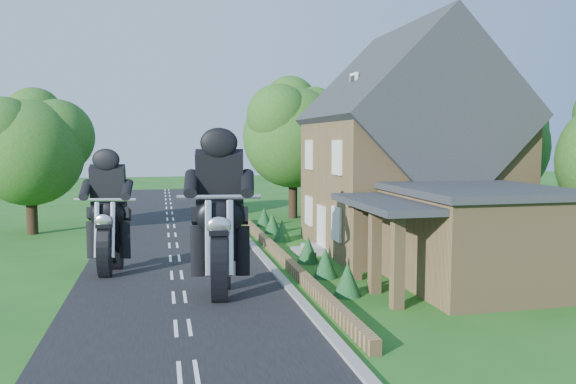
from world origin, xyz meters
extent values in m
plane|color=#1D5518|center=(0.00, 0.00, 0.00)|extent=(120.00, 120.00, 0.00)
cube|color=black|center=(0.00, 0.00, 0.01)|extent=(7.00, 80.00, 0.02)
cube|color=gray|center=(3.65, 0.00, 0.06)|extent=(0.30, 80.00, 0.12)
cube|color=olive|center=(4.30, 5.00, 0.20)|extent=(0.30, 22.00, 0.40)
cube|color=olive|center=(10.50, 6.00, 3.00)|extent=(8.00, 8.00, 6.00)
cube|color=#262A2D|center=(10.50, 6.00, 6.00)|extent=(8.48, 8.64, 8.48)
cube|color=olive|center=(12.50, 6.00, 9.20)|extent=(0.60, 0.90, 1.60)
cube|color=white|center=(7.90, 6.00, 7.50)|extent=(0.12, 0.80, 0.90)
cube|color=black|center=(7.84, 6.00, 7.50)|extent=(0.04, 0.55, 0.65)
cube|color=white|center=(6.44, 6.00, 1.05)|extent=(0.10, 1.10, 2.10)
cube|color=gray|center=(6.10, 6.00, 0.15)|extent=(0.80, 1.60, 0.30)
cube|color=gray|center=(5.60, 6.00, 0.07)|extent=(0.80, 1.60, 0.15)
cube|color=white|center=(6.44, 3.80, 1.60)|extent=(0.10, 1.10, 1.40)
cube|color=black|center=(6.42, 3.80, 1.60)|extent=(0.04, 0.92, 1.22)
cube|color=white|center=(6.44, 8.20, 1.60)|extent=(0.10, 1.10, 1.40)
cube|color=black|center=(6.42, 8.20, 1.60)|extent=(0.04, 0.92, 1.22)
cube|color=white|center=(6.44, 3.80, 4.30)|extent=(0.10, 1.10, 1.40)
cube|color=black|center=(6.42, 3.80, 4.30)|extent=(0.04, 0.92, 1.22)
cube|color=white|center=(6.44, 8.20, 4.30)|extent=(0.10, 1.10, 1.40)
cube|color=black|center=(6.42, 8.20, 4.30)|extent=(0.04, 0.92, 1.22)
cube|color=olive|center=(10.00, -0.80, 1.60)|extent=(5.00, 5.60, 3.20)
cube|color=#262A2D|center=(10.00, -0.80, 3.32)|extent=(5.30, 5.94, 0.24)
cube|color=#262A2D|center=(6.90, -0.80, 2.95)|extent=(2.60, 5.32, 0.22)
cube|color=olive|center=(6.30, -2.60, 1.40)|extent=(0.35, 0.35, 2.80)
cube|color=olive|center=(6.30, -0.80, 1.40)|extent=(0.35, 0.35, 2.80)
cube|color=olive|center=(6.30, 1.00, 1.40)|extent=(0.35, 0.35, 2.80)
cylinder|color=black|center=(16.50, 8.50, 1.50)|extent=(0.56, 0.56, 3.00)
sphere|color=#214F16|center=(16.50, 8.50, 4.65)|extent=(6.00, 6.00, 6.00)
sphere|color=#214F16|center=(17.85, 9.10, 5.55)|extent=(4.32, 4.32, 4.32)
sphere|color=#214F16|center=(15.45, 7.60, 5.85)|extent=(3.72, 3.72, 3.72)
sphere|color=#214F16|center=(16.60, 9.70, 6.75)|extent=(3.30, 3.30, 3.30)
cylinder|color=black|center=(14.00, 16.00, 1.80)|extent=(0.56, 0.56, 3.60)
sphere|color=#214F16|center=(14.00, 16.00, 5.58)|extent=(7.20, 7.20, 7.20)
sphere|color=#214F16|center=(15.62, 16.72, 6.66)|extent=(5.18, 5.18, 5.18)
sphere|color=#214F16|center=(12.74, 14.92, 7.02)|extent=(4.46, 4.46, 4.46)
sphere|color=#214F16|center=(14.10, 17.44, 8.10)|extent=(3.96, 3.96, 3.96)
cylinder|color=black|center=(8.00, 17.00, 1.70)|extent=(0.56, 0.56, 3.40)
sphere|color=#214F16|center=(8.00, 17.00, 5.16)|extent=(6.40, 6.40, 6.40)
sphere|color=#214F16|center=(9.44, 17.64, 6.12)|extent=(4.61, 4.61, 4.61)
sphere|color=#214F16|center=(6.88, 16.04, 6.44)|extent=(3.97, 3.97, 3.97)
sphere|color=#214F16|center=(8.10, 18.28, 7.40)|extent=(3.52, 3.52, 3.52)
cylinder|color=black|center=(-7.00, 14.00, 1.40)|extent=(0.56, 0.56, 2.80)
sphere|color=#214F16|center=(-7.00, 14.00, 4.34)|extent=(5.60, 5.60, 5.60)
sphere|color=#214F16|center=(-5.74, 14.56, 5.18)|extent=(4.03, 4.03, 4.03)
sphere|color=#214F16|center=(-7.98, 13.16, 5.46)|extent=(3.47, 3.47, 3.47)
sphere|color=#214F16|center=(-6.90, 15.12, 6.30)|extent=(3.08, 3.08, 3.08)
cone|color=#133E1C|center=(5.30, -1.00, 0.55)|extent=(0.90, 0.90, 1.10)
cone|color=#133E1C|center=(5.30, 1.50, 0.55)|extent=(0.90, 0.90, 1.10)
cone|color=#133E1C|center=(5.30, 4.00, 0.55)|extent=(0.90, 0.90, 1.10)
cone|color=#133E1C|center=(5.30, 9.00, 0.55)|extent=(0.90, 0.90, 1.10)
cone|color=#133E1C|center=(5.30, 11.50, 0.55)|extent=(0.90, 0.90, 1.10)
cone|color=#133E1C|center=(5.30, 14.00, 0.55)|extent=(0.90, 0.90, 1.10)
camera|label=1|loc=(-0.46, -17.83, 5.03)|focal=35.00mm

